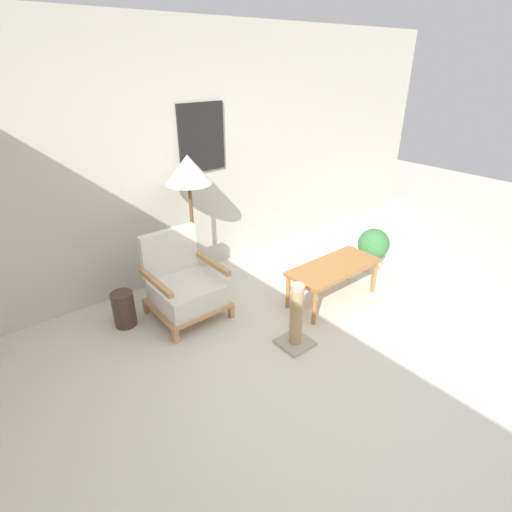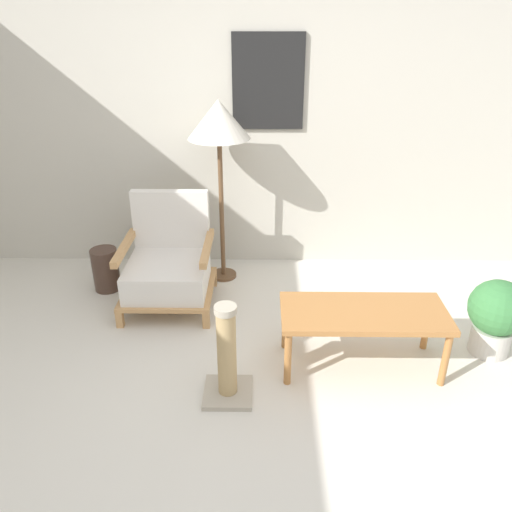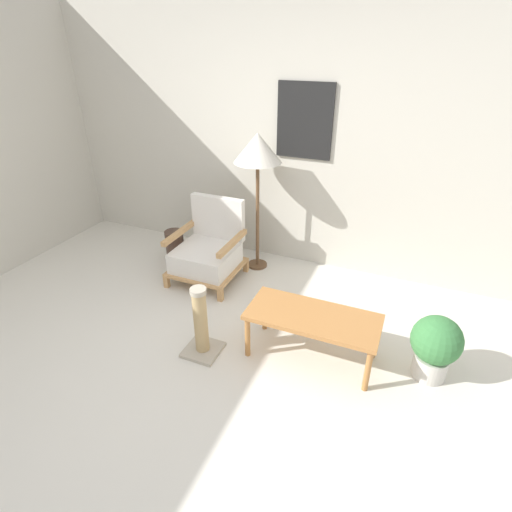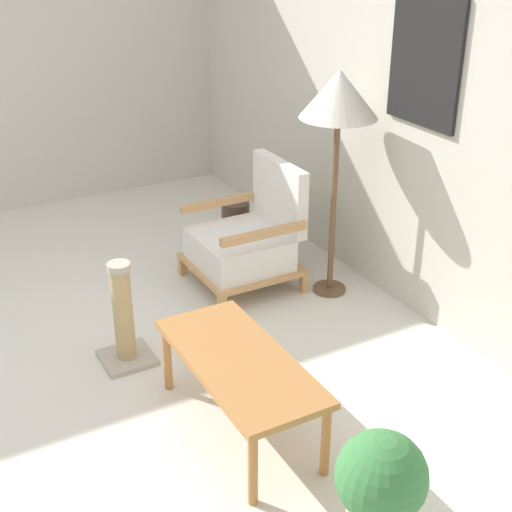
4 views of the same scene
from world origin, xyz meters
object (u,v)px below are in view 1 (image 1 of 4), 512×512
Objects in this scene: floor_lamp at (188,173)px; potted_plant at (373,248)px; armchair at (184,286)px; vase at (124,309)px; scratching_post at (296,321)px; coffee_table at (334,270)px.

floor_lamp reaches higher than potted_plant.
armchair is 2.35× the size of vase.
armchair is 2.30m from potted_plant.
armchair is 1.17m from scratching_post.
vase is (-1.89, 0.95, -0.18)m from coffee_table.
floor_lamp reaches higher than armchair.
scratching_post is (0.13, -1.47, -1.04)m from floor_lamp.
vase is at bearing 163.89° from potted_plant.
floor_lamp is 2.33m from potted_plant.
armchair is at bearing 150.37° from coffee_table.
coffee_table is at bearing -51.00° from floor_lamp.
floor_lamp is 1.47m from vase.
armchair reaches higher than potted_plant.
scratching_post is (0.51, -1.05, -0.07)m from armchair.
potted_plant is at bearing -15.25° from armchair.
scratching_post reaches higher than potted_plant.
armchair is at bearing 115.88° from scratching_post.
armchair is 1.54m from coffee_table.
scratching_post is (-0.82, -0.29, -0.11)m from coffee_table.
armchair is 0.81× the size of coffee_table.
vase is 0.57× the size of scratching_post.
floor_lamp is at bearing 95.03° from scratching_post.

